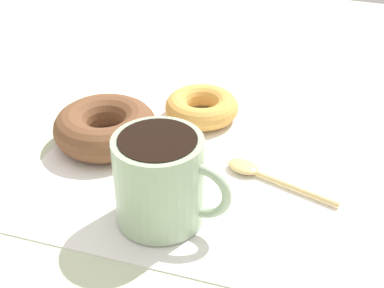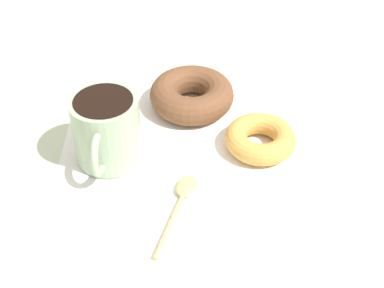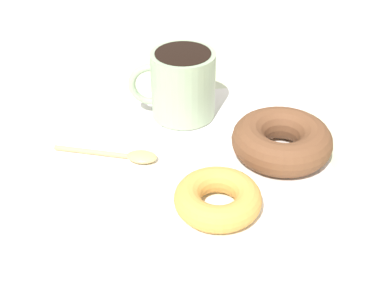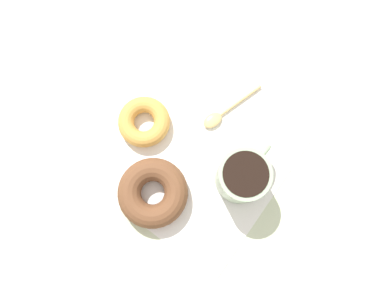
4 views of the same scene
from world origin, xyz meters
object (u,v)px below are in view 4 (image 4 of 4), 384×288
Objects in this scene: coffee_cup at (241,178)px; spoon at (220,115)px; donut_near_cup at (144,122)px; donut_far at (153,193)px.

coffee_cup is 0.93× the size of spoon.
donut_near_cup is 13.50cm from spoon.
donut_far is 18.08cm from spoon.
donut_far is at bearing 136.85° from coffee_cup.
donut_far is (-8.52, -9.06, 0.57)cm from donut_near_cup.
coffee_cup is at bearing -43.15° from donut_far.
donut_near_cup is at bearing 134.79° from spoon.
donut_near_cup is 0.72× the size of spoon.
spoon is at bearing -1.55° from donut_far.
spoon is (9.48, -9.55, -1.01)cm from donut_near_cup.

